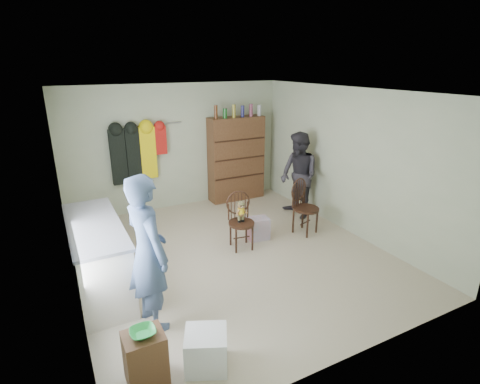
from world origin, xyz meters
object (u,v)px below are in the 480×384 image
chair_front (240,217)px  chair_far (303,204)px  dresser (236,158)px  counter (98,256)px

chair_front → chair_far: bearing=7.9°
dresser → chair_far: bearing=-83.3°
chair_far → chair_front: bearing=161.2°
dresser → counter: bearing=-144.3°
counter → chair_far: chair_far is taller
chair_far → dresser: (-0.25, 2.11, 0.39)m
chair_front → dresser: 2.36m
chair_front → chair_far: (1.24, -0.00, -0.00)m
dresser → chair_front: bearing=-115.3°
chair_front → chair_far: chair_far is taller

